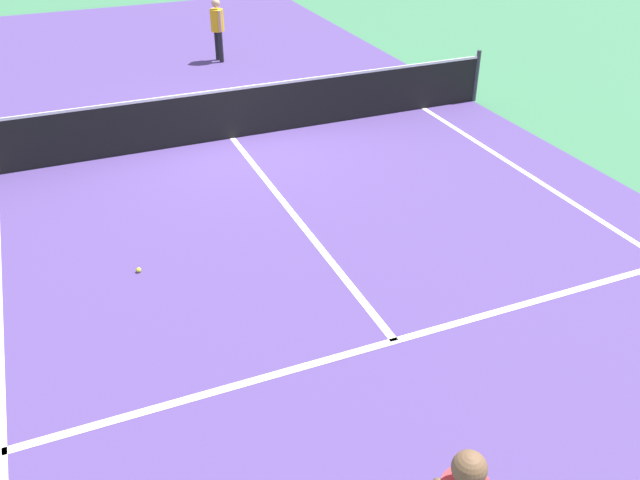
{
  "coord_description": "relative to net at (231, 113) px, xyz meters",
  "views": [
    {
      "loc": [
        -3.08,
        -11.55,
        4.92
      ],
      "look_at": [
        -0.56,
        -5.57,
        1.0
      ],
      "focal_mm": 38.07,
      "sensor_mm": 36.0,
      "label": 1
    }
  ],
  "objects": [
    {
      "name": "net",
      "position": [
        0.0,
        0.0,
        0.0
      ],
      "size": [
        10.76,
        0.09,
        1.07
      ],
      "color": "#33383D",
      "rests_on": "ground_plane"
    },
    {
      "name": "player_far",
      "position": [
        1.14,
        4.93,
        0.41
      ],
      "size": [
        0.32,
        0.42,
        1.5
      ],
      "color": "black",
      "rests_on": "ground_plane"
    },
    {
      "name": "line_sideline_left",
      "position": [
        -4.11,
        -5.95,
        -0.49
      ],
      "size": [
        0.1,
        11.89,
        0.01
      ],
      "primitive_type": "cube",
      "color": "white",
      "rests_on": "ground_plane"
    },
    {
      "name": "line_center_service",
      "position": [
        0.0,
        -3.2,
        -0.49
      ],
      "size": [
        0.1,
        6.4,
        0.01
      ],
      "primitive_type": "cube",
      "color": "white",
      "rests_on": "ground_plane"
    },
    {
      "name": "ground_plane",
      "position": [
        0.0,
        0.0,
        -0.49
      ],
      "size": [
        60.0,
        60.0,
        0.0
      ],
      "primitive_type": "plane",
      "color": "#38724C"
    },
    {
      "name": "court_surface_inbounds",
      "position": [
        0.0,
        0.0,
        -0.49
      ],
      "size": [
        10.62,
        24.4,
        0.0
      ],
      "primitive_type": "cube",
      "color": "#4C387A",
      "rests_on": "ground_plane"
    },
    {
      "name": "tennis_ball_mid_court",
      "position": [
        -2.41,
        -3.87,
        -0.46
      ],
      "size": [
        0.07,
        0.07,
        0.07
      ],
      "primitive_type": "sphere",
      "color": "#CCE033",
      "rests_on": "ground_plane"
    },
    {
      "name": "line_service_near",
      "position": [
        0.0,
        -6.4,
        -0.49
      ],
      "size": [
        8.22,
        0.1,
        0.01
      ],
      "primitive_type": "cube",
      "color": "white",
      "rests_on": "ground_plane"
    }
  ]
}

